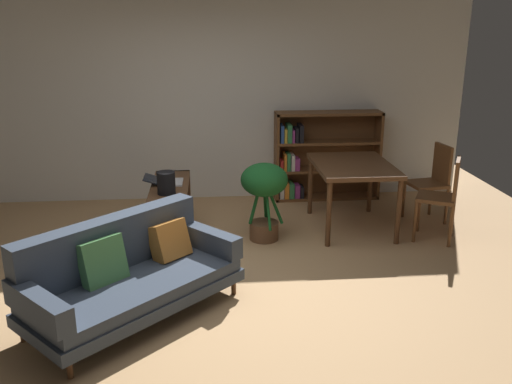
{
  "coord_description": "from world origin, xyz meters",
  "views": [
    {
      "loc": [
        -0.06,
        -4.58,
        2.33
      ],
      "look_at": [
        0.39,
        0.46,
        0.74
      ],
      "focal_mm": 38.49,
      "sensor_mm": 36.0,
      "label": 1
    }
  ],
  "objects_px": {
    "desk_speaker": "(166,183)",
    "dining_table": "(353,171)",
    "fabric_couch": "(128,272)",
    "media_console": "(171,213)",
    "dining_chair_near": "(432,179)",
    "dining_chair_far": "(443,194)",
    "potted_floor_plant": "(264,189)",
    "open_laptop": "(166,181)",
    "bookshelf": "(319,156)"
  },
  "relations": [
    {
      "from": "dining_table",
      "to": "dining_chair_far",
      "type": "xyz_separation_m",
      "value": [
        0.89,
        -0.46,
        -0.16
      ]
    },
    {
      "from": "desk_speaker",
      "to": "open_laptop",
      "type": "bearing_deg",
      "value": 95.31
    },
    {
      "from": "fabric_couch",
      "to": "dining_chair_near",
      "type": "relative_size",
      "value": 1.96
    },
    {
      "from": "media_console",
      "to": "open_laptop",
      "type": "height_order",
      "value": "open_laptop"
    },
    {
      "from": "desk_speaker",
      "to": "potted_floor_plant",
      "type": "bearing_deg",
      "value": 8.65
    },
    {
      "from": "potted_floor_plant",
      "to": "dining_chair_near",
      "type": "distance_m",
      "value": 2.11
    },
    {
      "from": "potted_floor_plant",
      "to": "bookshelf",
      "type": "distance_m",
      "value": 1.71
    },
    {
      "from": "dining_chair_far",
      "to": "bookshelf",
      "type": "distance_m",
      "value": 1.94
    },
    {
      "from": "media_console",
      "to": "open_laptop",
      "type": "relative_size",
      "value": 3.0
    },
    {
      "from": "dining_chair_near",
      "to": "dining_chair_far",
      "type": "relative_size",
      "value": 1.0
    },
    {
      "from": "dining_chair_near",
      "to": "bookshelf",
      "type": "bearing_deg",
      "value": 138.83
    },
    {
      "from": "potted_floor_plant",
      "to": "dining_chair_near",
      "type": "xyz_separation_m",
      "value": [
        2.07,
        0.43,
        -0.06
      ]
    },
    {
      "from": "dining_table",
      "to": "bookshelf",
      "type": "bearing_deg",
      "value": 97.0
    },
    {
      "from": "fabric_couch",
      "to": "media_console",
      "type": "bearing_deg",
      "value": 81.22
    },
    {
      "from": "dining_table",
      "to": "bookshelf",
      "type": "distance_m",
      "value": 1.19
    },
    {
      "from": "dining_chair_near",
      "to": "desk_speaker",
      "type": "bearing_deg",
      "value": -169.25
    },
    {
      "from": "open_laptop",
      "to": "dining_table",
      "type": "bearing_deg",
      "value": 1.08
    },
    {
      "from": "dining_chair_near",
      "to": "bookshelf",
      "type": "height_order",
      "value": "bookshelf"
    },
    {
      "from": "media_console",
      "to": "dining_table",
      "type": "distance_m",
      "value": 2.11
    },
    {
      "from": "open_laptop",
      "to": "dining_chair_near",
      "type": "xyz_separation_m",
      "value": [
        3.14,
        0.2,
        -0.11
      ]
    },
    {
      "from": "desk_speaker",
      "to": "dining_table",
      "type": "height_order",
      "value": "desk_speaker"
    },
    {
      "from": "fabric_couch",
      "to": "dining_table",
      "type": "xyz_separation_m",
      "value": [
        2.32,
        1.76,
        0.33
      ]
    },
    {
      "from": "bookshelf",
      "to": "potted_floor_plant",
      "type": "bearing_deg",
      "value": -121.72
    },
    {
      "from": "desk_speaker",
      "to": "bookshelf",
      "type": "bearing_deg",
      "value": 39.78
    },
    {
      "from": "fabric_couch",
      "to": "dining_chair_near",
      "type": "xyz_separation_m",
      "value": [
        3.34,
        1.92,
        0.16
      ]
    },
    {
      "from": "open_laptop",
      "to": "media_console",
      "type": "bearing_deg",
      "value": -65.31
    },
    {
      "from": "fabric_couch",
      "to": "potted_floor_plant",
      "type": "bearing_deg",
      "value": 49.4
    },
    {
      "from": "media_console",
      "to": "potted_floor_plant",
      "type": "height_order",
      "value": "potted_floor_plant"
    },
    {
      "from": "media_console",
      "to": "potted_floor_plant",
      "type": "bearing_deg",
      "value": -7.08
    },
    {
      "from": "dining_table",
      "to": "bookshelf",
      "type": "xyz_separation_m",
      "value": [
        -0.14,
        1.18,
        -0.11
      ]
    },
    {
      "from": "bookshelf",
      "to": "dining_chair_far",
      "type": "bearing_deg",
      "value": -57.78
    },
    {
      "from": "fabric_couch",
      "to": "bookshelf",
      "type": "bearing_deg",
      "value": 53.54
    },
    {
      "from": "potted_floor_plant",
      "to": "dining_table",
      "type": "xyz_separation_m",
      "value": [
        1.04,
        0.27,
        0.11
      ]
    },
    {
      "from": "open_laptop",
      "to": "dining_table",
      "type": "distance_m",
      "value": 2.12
    },
    {
      "from": "fabric_couch",
      "to": "desk_speaker",
      "type": "distance_m",
      "value": 1.4
    },
    {
      "from": "desk_speaker",
      "to": "dining_chair_near",
      "type": "xyz_separation_m",
      "value": [
        3.1,
        0.59,
        -0.21
      ]
    },
    {
      "from": "media_console",
      "to": "dining_table",
      "type": "relative_size",
      "value": 1.1
    },
    {
      "from": "open_laptop",
      "to": "bookshelf",
      "type": "bearing_deg",
      "value": 31.74
    },
    {
      "from": "desk_speaker",
      "to": "dining_table",
      "type": "xyz_separation_m",
      "value": [
        2.08,
        0.43,
        -0.04
      ]
    },
    {
      "from": "potted_floor_plant",
      "to": "dining_table",
      "type": "bearing_deg",
      "value": 14.67
    },
    {
      "from": "open_laptop",
      "to": "bookshelf",
      "type": "distance_m",
      "value": 2.32
    },
    {
      "from": "desk_speaker",
      "to": "dining_chair_far",
      "type": "relative_size",
      "value": 0.25
    },
    {
      "from": "dining_table",
      "to": "dining_chair_far",
      "type": "relative_size",
      "value": 1.24
    },
    {
      "from": "dining_chair_far",
      "to": "bookshelf",
      "type": "relative_size",
      "value": 0.66
    },
    {
      "from": "open_laptop",
      "to": "potted_floor_plant",
      "type": "distance_m",
      "value": 1.1
    },
    {
      "from": "dining_chair_near",
      "to": "bookshelf",
      "type": "xyz_separation_m",
      "value": [
        -1.17,
        1.02,
        0.06
      ]
    },
    {
      "from": "fabric_couch",
      "to": "dining_chair_far",
      "type": "xyz_separation_m",
      "value": [
        3.21,
        1.29,
        0.17
      ]
    },
    {
      "from": "dining_table",
      "to": "media_console",
      "type": "bearing_deg",
      "value": -175.97
    },
    {
      "from": "dining_table",
      "to": "dining_chair_near",
      "type": "distance_m",
      "value": 1.05
    },
    {
      "from": "desk_speaker",
      "to": "potted_floor_plant",
      "type": "height_order",
      "value": "potted_floor_plant"
    }
  ]
}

